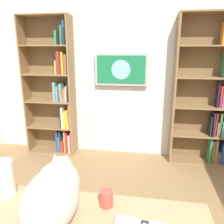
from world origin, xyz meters
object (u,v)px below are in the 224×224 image
Objects in this scene: coffee_mug at (106,198)px; wall_mounted_tv at (121,69)px; paper_towel_roll at (5,178)px; cat at (54,193)px; bookshelf_right at (56,92)px; bookshelf_left at (211,96)px.

wall_mounted_tv is at bearing -85.13° from coffee_mug.
cat is at bearing 157.39° from paper_towel_roll.
wall_mounted_tv is at bearing -101.10° from paper_towel_roll.
bookshelf_left is at bearing -179.96° from bookshelf_right.
cat reaches higher than coffee_mug.
bookshelf_right is 22.49× the size of coffee_mug.
bookshelf_left is 1.35m from wall_mounted_tv.
paper_towel_roll is 2.47× the size of coffee_mug.
cat is (-0.98, 2.40, -0.09)m from bookshelf_right.
bookshelf_left is at bearing -116.22° from coffee_mug.
wall_mounted_tv reaches higher than cat.
bookshelf_left reaches higher than cat.
wall_mounted_tv is (-1.03, -0.08, 0.36)m from bookshelf_right.
bookshelf_right reaches higher than wall_mounted_tv.
wall_mounted_tv is 2.53m from cat.
wall_mounted_tv is at bearing -91.30° from cat.
cat is 2.37× the size of paper_towel_roll.
wall_mounted_tv is 8.32× the size of coffee_mug.
cat is (1.36, 2.40, -0.10)m from bookshelf_left.
bookshelf_right is 2.70× the size of wall_mounted_tv.
bookshelf_right is at bearing 4.67° from wall_mounted_tv.
bookshelf_left is 2.69× the size of wall_mounted_tv.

